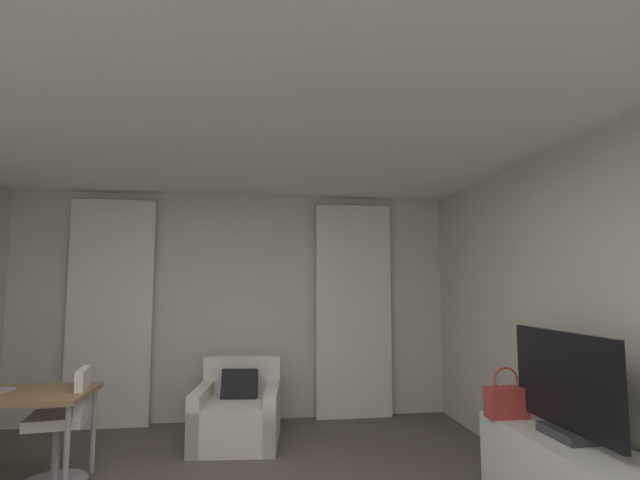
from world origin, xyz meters
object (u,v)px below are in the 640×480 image
desk_chair (62,433)px  handbag_primary (507,401)px  tv_flatscreen (564,387)px  armchair (238,414)px

desk_chair → handbag_primary: handbag_primary is taller
handbag_primary → desk_chair: bearing=168.4°
desk_chair → tv_flatscreen: bearing=-18.7°
desk_chair → handbag_primary: size_ratio=2.39×
desk_chair → armchair: bearing=31.6°
handbag_primary → armchair: bearing=143.3°
armchair → desk_chair: (-1.32, -0.82, 0.13)m
armchair → desk_chair: desk_chair is taller
armchair → desk_chair: bearing=-148.4°
tv_flatscreen → handbag_primary: tv_flatscreen is taller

